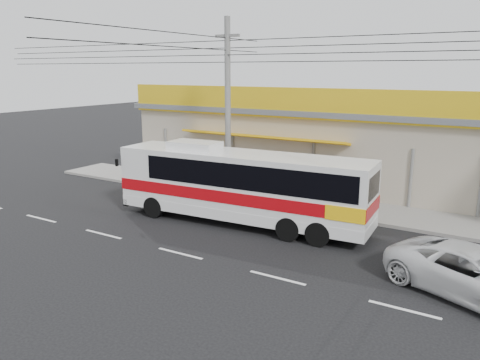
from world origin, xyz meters
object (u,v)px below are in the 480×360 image
at_px(motorbike_dark, 169,177).
at_px(white_car, 478,274).
at_px(motorbike_red, 150,174).
at_px(coach_bus, 245,183).
at_px(utility_pole, 227,50).

relative_size(motorbike_dark, white_car, 0.30).
height_order(motorbike_red, motorbike_dark, motorbike_red).
distance_m(motorbike_red, white_car, 18.31).
distance_m(coach_bus, utility_pole, 7.16).
relative_size(coach_bus, motorbike_red, 5.37).
height_order(coach_bus, utility_pole, utility_pole).
bearing_deg(utility_pole, coach_bus, -47.94).
xyz_separation_m(white_car, utility_pole, (-12.25, 5.55, 6.80)).
height_order(coach_bus, motorbike_red, coach_bus).
xyz_separation_m(coach_bus, white_car, (9.32, -2.30, -1.13)).
relative_size(white_car, utility_pole, 0.16).
height_order(motorbike_dark, utility_pole, utility_pole).
bearing_deg(utility_pole, motorbike_dark, 177.92).
relative_size(coach_bus, motorbike_dark, 7.11).
bearing_deg(coach_bus, motorbike_dark, 150.55).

